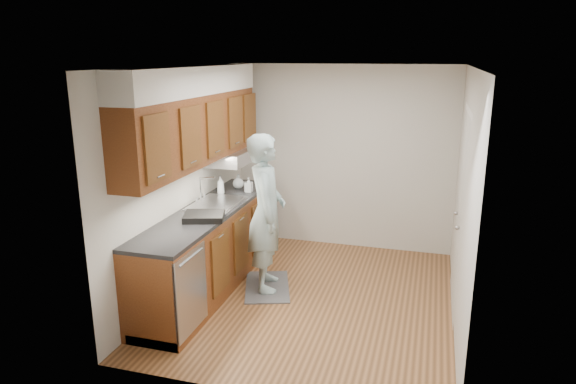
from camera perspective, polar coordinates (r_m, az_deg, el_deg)
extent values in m
plane|color=brown|center=(5.83, 2.67, -11.69)|extent=(3.50, 3.50, 0.00)
plane|color=white|center=(5.20, 3.02, 13.71)|extent=(3.50, 3.50, 0.00)
cube|color=beige|center=(5.89, -11.51, 1.31)|extent=(0.02, 3.50, 2.50)
cube|color=beige|center=(5.26, 18.95, -0.89)|extent=(0.02, 3.50, 2.50)
cube|color=beige|center=(7.05, 6.12, 3.78)|extent=(3.00, 0.02, 2.50)
cube|color=brown|center=(6.00, -8.55, -6.31)|extent=(0.60, 2.80, 0.90)
cube|color=black|center=(5.86, -8.86, -2.00)|extent=(0.63, 2.80, 0.04)
cube|color=#B2B2B7|center=(6.03, -7.93, -1.75)|extent=(0.48, 0.68, 0.14)
cube|color=#B2B2B7|center=(6.02, -7.95, -1.26)|extent=(0.52, 0.72, 0.01)
cube|color=#B2B2B7|center=(4.97, -10.72, -10.81)|extent=(0.03, 0.60, 0.80)
cube|color=brown|center=(5.71, -10.33, 6.81)|extent=(0.33, 2.80, 0.75)
cube|color=silver|center=(5.66, -10.58, 12.08)|extent=(0.35, 2.80, 0.30)
cube|color=#A5A5AA|center=(6.52, -6.34, 3.92)|extent=(0.46, 0.75, 0.16)
cube|color=silver|center=(5.61, 18.51, -2.28)|extent=(0.02, 1.22, 2.05)
cube|color=#575759|center=(6.07, -2.33, -10.46)|extent=(0.74, 0.96, 0.02)
imported|color=#92ADB1|center=(5.70, -2.44, -1.19)|extent=(0.67, 0.82, 2.02)
imported|color=white|center=(6.39, -7.49, 0.77)|extent=(0.11, 0.11, 0.24)
imported|color=white|center=(6.47, -4.39, 0.82)|extent=(0.08, 0.09, 0.19)
imported|color=white|center=(6.66, -5.56, 1.21)|extent=(0.20, 0.20, 0.19)
cylinder|color=#A5A5AA|center=(6.51, -4.64, 0.63)|extent=(0.09, 0.09, 0.13)
cube|color=black|center=(5.47, -9.31, -2.68)|extent=(0.50, 0.46, 0.06)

